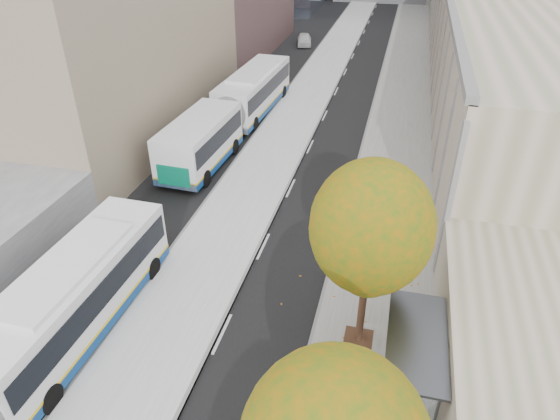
% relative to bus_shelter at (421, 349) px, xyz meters
% --- Properties ---
extents(bus_platform, '(4.25, 150.00, 0.15)m').
position_rel_bus_shelter_xyz_m(bus_platform, '(-9.56, 24.04, -2.11)').
color(bus_platform, '#B2B2B2').
rests_on(bus_platform, ground).
extents(sidewalk, '(4.75, 150.00, 0.08)m').
position_rel_bus_shelter_xyz_m(sidewalk, '(-1.56, 24.04, -2.15)').
color(sidewalk, gray).
rests_on(sidewalk, ground).
extents(building_tan, '(18.00, 92.00, 8.00)m').
position_rel_bus_shelter_xyz_m(building_tan, '(9.81, 53.04, 1.81)').
color(building_tan, gray).
rests_on(building_tan, ground).
extents(bus_shelter, '(1.90, 4.40, 2.53)m').
position_rel_bus_shelter_xyz_m(bus_shelter, '(0.00, 0.00, 0.00)').
color(bus_shelter, '#383A3F').
rests_on(bus_shelter, sidewalk).
extents(tree_c, '(4.20, 4.20, 7.28)m').
position_rel_bus_shelter_xyz_m(tree_c, '(-2.09, 2.04, 3.06)').
color(tree_c, '#2F2312').
rests_on(tree_c, sidewalk).
extents(bus_far, '(3.68, 19.20, 3.18)m').
position_rel_bus_shelter_xyz_m(bus_far, '(-13.17, 20.22, -0.45)').
color(bus_far, white).
rests_on(bus_far, ground).
extents(distant_car, '(2.32, 4.12, 1.32)m').
position_rel_bus_shelter_xyz_m(distant_car, '(-13.42, 46.39, -1.53)').
color(distant_car, silver).
rests_on(distant_car, ground).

